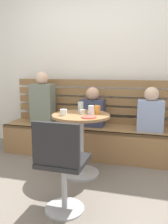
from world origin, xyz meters
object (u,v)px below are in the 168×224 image
Objects in this scene: cup_tumbler_orange at (97,110)px; plate_small at (89,117)px; cup_glass_tall at (81,107)px; cup_water_clear at (91,110)px; cafe_table at (81,133)px; person_adult at (43,100)px; cup_ceramic_white at (64,112)px; person_child_middle at (151,112)px; person_child_left at (93,109)px; booth_bench at (94,141)px; cup_espresso_small at (83,112)px; white_chair at (61,164)px.

cup_tumbler_orange reaches higher than plate_small.
cup_glass_tall reaches higher than cup_water_clear.
person_adult reaches higher than cafe_table.
plate_small is at bearing -85.66° from cup_water_clear.
cup_glass_tall is (0.12, 0.29, 0.03)m from cup_ceramic_white.
cup_water_clear is 0.15m from plate_small.
cup_glass_tall is at bearing -153.14° from person_child_middle.
booth_bench is at bearing -38.85° from person_child_left.
cup_water_clear reaches higher than booth_bench.
cup_glass_tall reaches higher than cup_ceramic_white.
cup_glass_tall is (0.74, -0.47, 0.01)m from person_adult.
cup_espresso_small is at bearing -142.43° from person_child_middle.
cafe_table is at bearing -130.14° from cup_espresso_small.
cup_ceramic_white is at bearing -111.59° from cup_glass_tall.
person_child_middle is at bearing -4.31° from person_child_left.
plate_small is (0.19, -0.34, -0.05)m from cup_glass_tall.
booth_bench is 33.75× the size of cup_ceramic_white.
white_chair reaches higher than booth_bench.
cafe_table is 7.40× the size of cup_tumbler_orange.
plate_small is at bearing 83.53° from white_chair.
person_child_left is 5.68× the size of cup_tumbler_orange.
person_child_middle is at bearing 37.85° from cafe_table.
person_child_left is 0.84m from plate_small.
cup_tumbler_orange is (0.35, 0.19, 0.02)m from cup_ceramic_white.
cup_water_clear is at bearing -4.60° from cafe_table.
cup_tumbler_orange reaches higher than cup_ceramic_white.
cup_ceramic_white is at bearing 108.42° from white_chair.
person_adult is (-0.86, 1.47, 0.33)m from white_chair.
plate_small is at bearing -79.24° from person_child_left.
person_child_left is at bearing 79.01° from cup_ceramic_white.
cup_water_clear reaches higher than cup_ceramic_white.
person_child_left is (-0.02, 0.67, 0.17)m from cafe_table.
booth_bench is at bearing 105.98° from cup_tumbler_orange.
cup_glass_tall is at bearing -99.07° from booth_bench.
person_child_middle reaches higher than cup_water_clear.
person_child_left reaches higher than cup_tumbler_orange.
cup_ceramic_white is 0.67× the size of cup_glass_tall.
cup_ceramic_white is 0.32m from cup_water_clear.
cup_espresso_small is at bearing 49.86° from cafe_table.
cup_water_clear is at bearing 85.45° from white_chair.
person_child_middle is 4.94× the size of cup_glass_tall.
cup_tumbler_orange is 1.79× the size of cup_espresso_small.
cup_ceramic_white is (-0.19, -0.75, 0.55)m from booth_bench.
cup_tumbler_orange is at bearing -24.12° from cup_glass_tall.
cafe_table is (-0.02, -0.64, 0.30)m from booth_bench.
person_child_left reaches higher than cup_water_clear.
white_chair is 5.00× the size of plate_small.
cup_tumbler_orange is 0.26m from cup_glass_tall.
person_child_middle is 1.01m from plate_small.
cup_glass_tall is 2.14× the size of cup_espresso_small.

